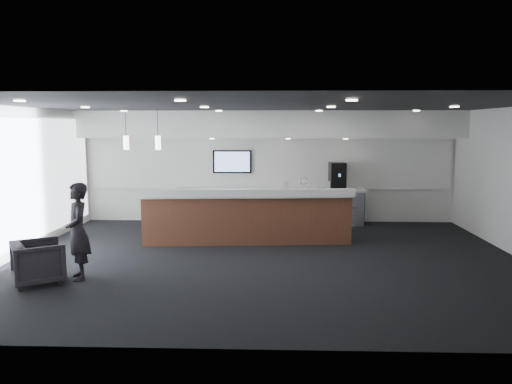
{
  "coord_description": "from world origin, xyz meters",
  "views": [
    {
      "loc": [
        0.11,
        -9.58,
        2.62
      ],
      "look_at": [
        -0.26,
        1.3,
        1.17
      ],
      "focal_mm": 35.0,
      "sensor_mm": 36.0,
      "label": 1
    }
  ],
  "objects_px": {
    "service_counter": "(247,217)",
    "armchair": "(38,262)",
    "coffee_machine": "(337,176)",
    "lounge_guest": "(78,231)"
  },
  "relations": [
    {
      "from": "coffee_machine",
      "to": "lounge_guest",
      "type": "relative_size",
      "value": 0.43
    },
    {
      "from": "service_counter",
      "to": "lounge_guest",
      "type": "distance_m",
      "value": 3.92
    },
    {
      "from": "service_counter",
      "to": "armchair",
      "type": "distance_m",
      "value": 4.53
    },
    {
      "from": "service_counter",
      "to": "armchair",
      "type": "relative_size",
      "value": 5.95
    },
    {
      "from": "armchair",
      "to": "lounge_guest",
      "type": "bearing_deg",
      "value": -97.31
    },
    {
      "from": "service_counter",
      "to": "lounge_guest",
      "type": "bearing_deg",
      "value": -138.88
    },
    {
      "from": "service_counter",
      "to": "armchair",
      "type": "height_order",
      "value": "service_counter"
    },
    {
      "from": "service_counter",
      "to": "lounge_guest",
      "type": "height_order",
      "value": "lounge_guest"
    },
    {
      "from": "armchair",
      "to": "lounge_guest",
      "type": "xyz_separation_m",
      "value": [
        0.58,
        0.27,
        0.47
      ]
    },
    {
      "from": "service_counter",
      "to": "coffee_machine",
      "type": "distance_m",
      "value": 3.24
    }
  ]
}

